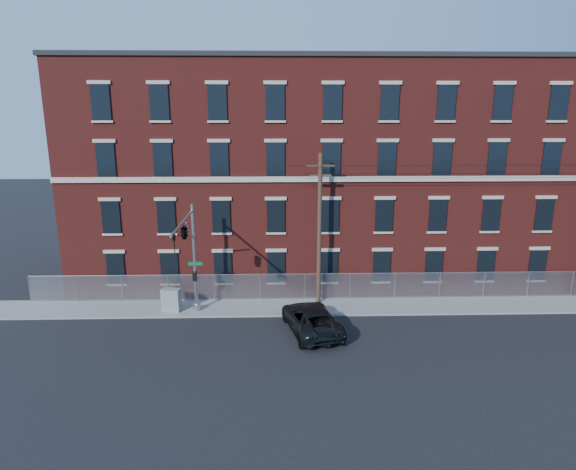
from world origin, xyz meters
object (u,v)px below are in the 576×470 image
(pickup_truck, at_px, (311,319))
(utility_cabinet, at_px, (171,300))
(utility_pole_near, at_px, (320,227))
(traffic_signal_mast, at_px, (187,241))

(pickup_truck, relative_size, utility_cabinet, 3.82)
(utility_pole_near, relative_size, pickup_truck, 1.77)
(utility_pole_near, bearing_deg, traffic_signal_mast, -156.86)
(utility_pole_near, relative_size, utility_cabinet, 6.75)
(pickup_truck, xyz_separation_m, utility_cabinet, (-8.83, 3.04, 0.08))
(utility_pole_near, height_order, pickup_truck, utility_pole_near)
(utility_pole_near, distance_m, utility_cabinet, 10.68)
(traffic_signal_mast, relative_size, pickup_truck, 1.24)
(traffic_signal_mast, relative_size, utility_pole_near, 0.70)
(traffic_signal_mast, xyz_separation_m, pickup_truck, (7.21, -0.78, -4.60))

